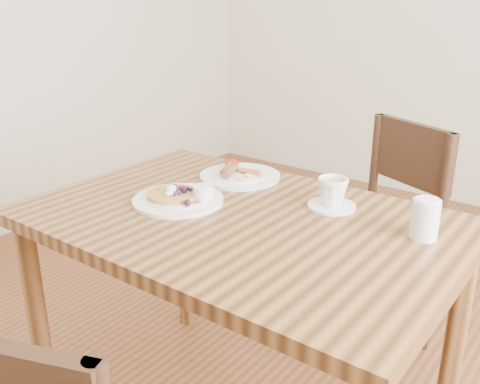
{
  "coord_description": "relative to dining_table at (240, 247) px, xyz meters",
  "views": [
    {
      "loc": [
        0.83,
        -1.1,
        1.33
      ],
      "look_at": [
        0.0,
        0.0,
        0.82
      ],
      "focal_mm": 40.0,
      "sensor_mm": 36.0,
      "label": 1
    }
  ],
  "objects": [
    {
      "name": "breakfast_plate",
      "position": [
        -0.2,
        0.26,
        0.11
      ],
      "size": [
        0.27,
        0.27,
        0.04
      ],
      "color": "white",
      "rests_on": "dining_table"
    },
    {
      "name": "chair_far",
      "position": [
        0.12,
        0.73,
        -0.16
      ],
      "size": [
        0.55,
        0.55,
        0.88
      ],
      "rotation": [
        0.0,
        0.0,
        2.73
      ],
      "color": "#342213",
      "rests_on": "ground"
    },
    {
      "name": "pancake_plate",
      "position": [
        -0.21,
        -0.03,
        0.11
      ],
      "size": [
        0.27,
        0.27,
        0.06
      ],
      "color": "white",
      "rests_on": "dining_table"
    },
    {
      "name": "water_glass",
      "position": [
        0.46,
        0.16,
        0.15
      ],
      "size": [
        0.07,
        0.07,
        0.1
      ],
      "primitive_type": "cylinder",
      "color": "silver",
      "rests_on": "dining_table"
    },
    {
      "name": "teacup_saucer",
      "position": [
        0.18,
        0.21,
        0.14
      ],
      "size": [
        0.14,
        0.14,
        0.09
      ],
      "color": "white",
      "rests_on": "dining_table"
    },
    {
      "name": "dining_table",
      "position": [
        0.0,
        0.0,
        0.0
      ],
      "size": [
        1.2,
        0.8,
        0.75
      ],
      "color": "brown",
      "rests_on": "ground"
    }
  ]
}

